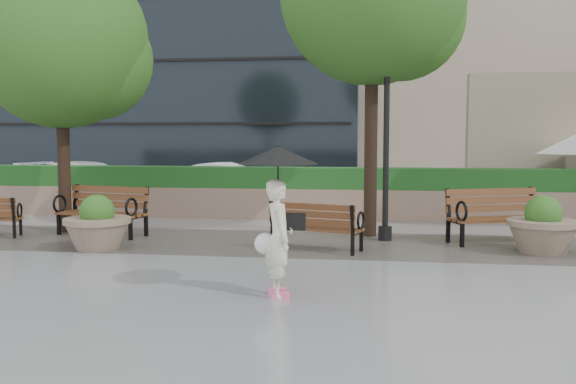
# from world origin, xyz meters

# --- Properties ---
(ground) EXTENTS (100.00, 100.00, 0.00)m
(ground) POSITION_xyz_m (0.00, 0.00, 0.00)
(ground) COLOR gray
(ground) RESTS_ON ground
(cobble_strip) EXTENTS (28.00, 3.20, 0.01)m
(cobble_strip) POSITION_xyz_m (0.00, 3.00, 0.01)
(cobble_strip) COLOR #383330
(cobble_strip) RESTS_ON ground
(hedge_wall) EXTENTS (24.00, 0.80, 1.35)m
(hedge_wall) POSITION_xyz_m (0.00, 7.00, 0.66)
(hedge_wall) COLOR #977461
(hedge_wall) RESTS_ON ground
(asphalt_street) EXTENTS (40.00, 7.00, 0.00)m
(asphalt_street) POSITION_xyz_m (0.00, 11.00, 0.00)
(asphalt_street) COLOR black
(asphalt_street) RESTS_ON ground
(bench_1) EXTENTS (2.11, 1.25, 1.07)m
(bench_1) POSITION_xyz_m (-4.02, 3.39, 0.32)
(bench_1) COLOR brown
(bench_1) RESTS_ON ground
(bench_2) EXTENTS (1.83, 1.16, 0.92)m
(bench_2) POSITION_xyz_m (0.77, 2.25, 0.27)
(bench_2) COLOR brown
(bench_2) RESTS_ON ground
(bench_3) EXTENTS (2.18, 1.51, 1.09)m
(bench_3) POSITION_xyz_m (4.34, 3.64, 0.33)
(bench_3) COLOR brown
(bench_3) RESTS_ON ground
(planter_left) EXTENTS (1.27, 1.27, 1.06)m
(planter_left) POSITION_xyz_m (-3.38, 1.75, 0.42)
(planter_left) COLOR #7F6B56
(planter_left) RESTS_ON ground
(planter_right) EXTENTS (1.30, 1.30, 1.09)m
(planter_right) POSITION_xyz_m (4.95, 2.55, 0.43)
(planter_right) COLOR #7F6B56
(planter_right) RESTS_ON ground
(lamppost) EXTENTS (0.28, 0.28, 4.20)m
(lamppost) POSITION_xyz_m (2.07, 3.61, 1.85)
(lamppost) COLOR black
(lamppost) RESTS_ON ground
(tree_0) EXTENTS (3.88, 3.85, 6.19)m
(tree_0) POSITION_xyz_m (-4.93, 3.86, 4.15)
(tree_0) COLOR black
(tree_0) RESTS_ON ground
(car_left) EXTENTS (4.92, 2.67, 1.35)m
(car_left) POSITION_xyz_m (-7.29, 9.71, 0.68)
(car_left) COLOR silver
(car_left) RESTS_ON ground
(car_right) EXTENTS (4.08, 1.79, 1.30)m
(car_right) POSITION_xyz_m (-2.94, 10.60, 0.65)
(car_right) COLOR silver
(car_right) RESTS_ON ground
(pedestrian) EXTENTS (1.11, 1.11, 2.03)m
(pedestrian) POSITION_xyz_m (0.60, -1.25, 1.24)
(pedestrian) COLOR #EAE2C5
(pedestrian) RESTS_ON ground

